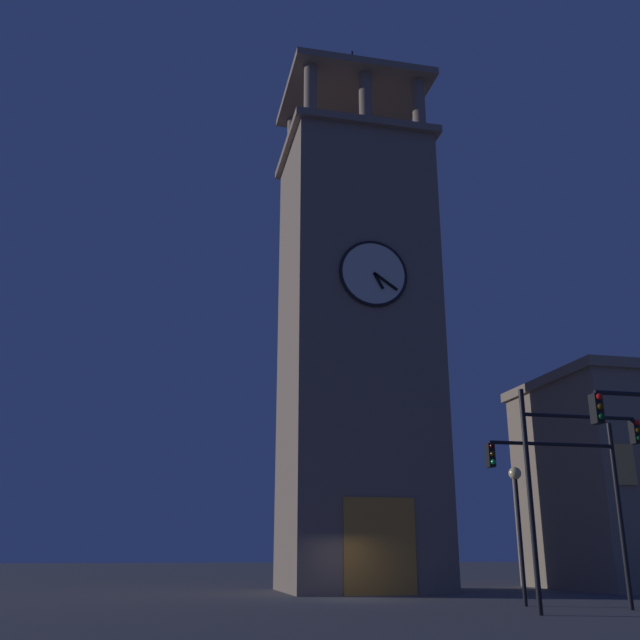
% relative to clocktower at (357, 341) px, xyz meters
% --- Properties ---
extents(ground_plane, '(200.00, 200.00, 0.00)m').
position_rel_clocktower_xyz_m(ground_plane, '(1.76, 5.09, -11.95)').
color(ground_plane, '#4C4C51').
extents(clocktower, '(7.77, 6.85, 29.63)m').
position_rel_clocktower_xyz_m(clocktower, '(0.00, 0.00, 0.00)').
color(clocktower, gray).
rests_on(clocktower, ground_plane).
extents(traffic_signal_mid, '(4.61, 0.41, 5.88)m').
position_rel_clocktower_xyz_m(traffic_signal_mid, '(-3.87, 12.35, -8.11)').
color(traffic_signal_mid, black).
rests_on(traffic_signal_mid, ground_plane).
extents(traffic_signal_far, '(4.07, 0.41, 6.63)m').
position_rel_clocktower_xyz_m(traffic_signal_far, '(-2.80, 13.52, -7.69)').
color(traffic_signal_far, black).
rests_on(traffic_signal_far, ground_plane).
extents(street_lamp, '(0.44, 0.44, 4.61)m').
position_rel_clocktower_xyz_m(street_lamp, '(-2.90, 10.14, -8.69)').
color(street_lamp, black).
rests_on(street_lamp, ground_plane).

